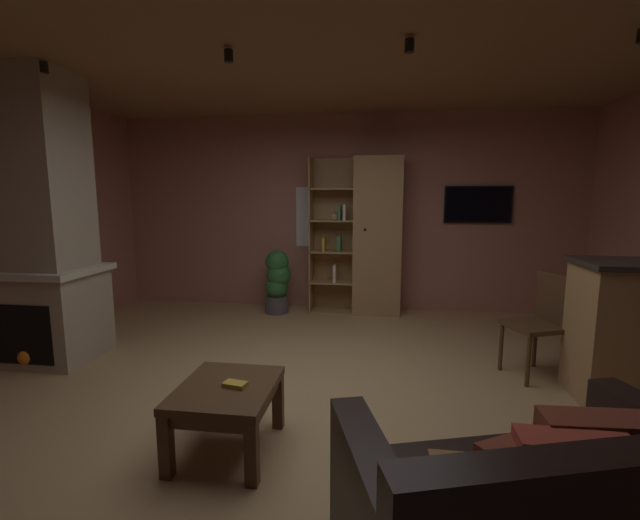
{
  "coord_description": "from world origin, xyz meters",
  "views": [
    {
      "loc": [
        0.5,
        -3.15,
        1.58
      ],
      "look_at": [
        0.0,
        0.4,
        1.05
      ],
      "focal_mm": 23.94,
      "sensor_mm": 36.0,
      "label": 1
    }
  ],
  "objects_px": {
    "table_book_0": "(235,384)",
    "bookshelf_cabinet": "(371,237)",
    "potted_floor_plant": "(277,280)",
    "dining_chair": "(542,318)",
    "wall_mounted_tv": "(478,204)",
    "stone_fireplace": "(43,235)",
    "coffee_table": "(227,398)"
  },
  "relations": [
    {
      "from": "dining_chair",
      "to": "potted_floor_plant",
      "type": "distance_m",
      "value": 3.3
    },
    {
      "from": "table_book_0",
      "to": "potted_floor_plant",
      "type": "height_order",
      "value": "potted_floor_plant"
    },
    {
      "from": "stone_fireplace",
      "to": "coffee_table",
      "type": "height_order",
      "value": "stone_fireplace"
    },
    {
      "from": "stone_fireplace",
      "to": "table_book_0",
      "type": "xyz_separation_m",
      "value": [
        2.31,
        -1.26,
        -0.79
      ]
    },
    {
      "from": "stone_fireplace",
      "to": "table_book_0",
      "type": "bearing_deg",
      "value": -28.59
    },
    {
      "from": "table_book_0",
      "to": "potted_floor_plant",
      "type": "relative_size",
      "value": 0.16
    },
    {
      "from": "coffee_table",
      "to": "wall_mounted_tv",
      "type": "relative_size",
      "value": 0.79
    },
    {
      "from": "bookshelf_cabinet",
      "to": "dining_chair",
      "type": "distance_m",
      "value": 2.52
    },
    {
      "from": "table_book_0",
      "to": "coffee_table",
      "type": "bearing_deg",
      "value": 167.74
    },
    {
      "from": "stone_fireplace",
      "to": "dining_chair",
      "type": "distance_m",
      "value": 4.66
    },
    {
      "from": "stone_fireplace",
      "to": "wall_mounted_tv",
      "type": "distance_m",
      "value": 5.05
    },
    {
      "from": "dining_chair",
      "to": "wall_mounted_tv",
      "type": "height_order",
      "value": "wall_mounted_tv"
    },
    {
      "from": "coffee_table",
      "to": "wall_mounted_tv",
      "type": "bearing_deg",
      "value": 58.5
    },
    {
      "from": "potted_floor_plant",
      "to": "stone_fireplace",
      "type": "bearing_deg",
      "value": -132.31
    },
    {
      "from": "table_book_0",
      "to": "wall_mounted_tv",
      "type": "height_order",
      "value": "wall_mounted_tv"
    },
    {
      "from": "coffee_table",
      "to": "potted_floor_plant",
      "type": "relative_size",
      "value": 0.79
    },
    {
      "from": "coffee_table",
      "to": "table_book_0",
      "type": "distance_m",
      "value": 0.12
    },
    {
      "from": "bookshelf_cabinet",
      "to": "coffee_table",
      "type": "relative_size",
      "value": 3.06
    },
    {
      "from": "stone_fireplace",
      "to": "table_book_0",
      "type": "distance_m",
      "value": 2.75
    },
    {
      "from": "table_book_0",
      "to": "bookshelf_cabinet",
      "type": "bearing_deg",
      "value": 77.75
    },
    {
      "from": "coffee_table",
      "to": "wall_mounted_tv",
      "type": "xyz_separation_m",
      "value": [
        2.21,
        3.61,
        1.14
      ]
    },
    {
      "from": "bookshelf_cabinet",
      "to": "potted_floor_plant",
      "type": "relative_size",
      "value": 2.43
    },
    {
      "from": "table_book_0",
      "to": "wall_mounted_tv",
      "type": "bearing_deg",
      "value": 59.3
    },
    {
      "from": "potted_floor_plant",
      "to": "wall_mounted_tv",
      "type": "bearing_deg",
      "value": 8.46
    },
    {
      "from": "coffee_table",
      "to": "wall_mounted_tv",
      "type": "distance_m",
      "value": 4.38
    },
    {
      "from": "table_book_0",
      "to": "potted_floor_plant",
      "type": "bearing_deg",
      "value": 99.17
    },
    {
      "from": "dining_chair",
      "to": "wall_mounted_tv",
      "type": "relative_size",
      "value": 1.05
    },
    {
      "from": "wall_mounted_tv",
      "to": "stone_fireplace",
      "type": "bearing_deg",
      "value": -152.09
    },
    {
      "from": "stone_fireplace",
      "to": "wall_mounted_tv",
      "type": "bearing_deg",
      "value": 27.91
    },
    {
      "from": "bookshelf_cabinet",
      "to": "coffee_table",
      "type": "height_order",
      "value": "bookshelf_cabinet"
    },
    {
      "from": "table_book_0",
      "to": "wall_mounted_tv",
      "type": "relative_size",
      "value": 0.16
    },
    {
      "from": "table_book_0",
      "to": "dining_chair",
      "type": "height_order",
      "value": "dining_chair"
    }
  ]
}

